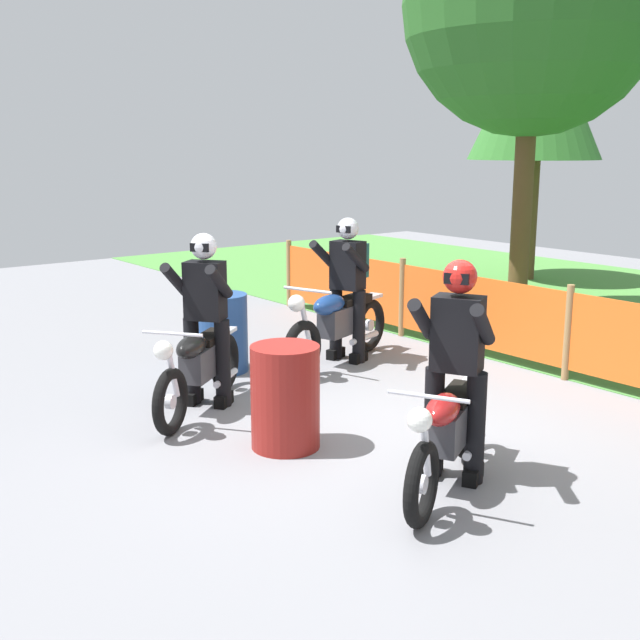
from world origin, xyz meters
name	(u,v)px	position (x,y,z in m)	size (l,w,h in m)	color
ground	(386,435)	(0.00, 0.00, -0.01)	(24.00, 24.00, 0.02)	gray
barrier_fence	(568,331)	(0.00, 2.65, 0.54)	(10.30, 0.08, 1.05)	#997547
tree_leftmost	(537,85)	(-4.38, 7.73, 3.57)	(2.43, 2.43, 4.94)	brown
tree_near_left	(533,5)	(-2.24, 4.67, 4.35)	(3.53, 3.53, 6.13)	brown
motorcycle_lead	(448,433)	(1.10, -0.42, 0.43)	(1.00, 1.71, 0.89)	black
motorcycle_trailing	(199,367)	(-1.55, -0.98, 0.44)	(1.24, 1.59, 0.91)	black
motorcycle_third	(337,324)	(-2.01, 1.09, 0.48)	(0.86, 2.02, 0.99)	black
rider_lead	(457,358)	(1.01, -0.24, 0.95)	(0.70, 0.79, 1.69)	black
rider_trailing	(205,314)	(-1.67, -0.84, 0.92)	(0.72, 0.73, 1.69)	black
rider_third	(348,281)	(-2.08, 1.31, 0.95)	(0.66, 0.76, 1.69)	black
oil_drum	(285,397)	(-0.31, -0.87, 0.44)	(0.58, 0.58, 0.88)	maroon
spare_drum	(222,333)	(-2.61, -0.10, 0.44)	(0.58, 0.58, 0.88)	navy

